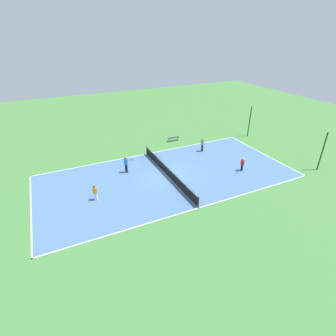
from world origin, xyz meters
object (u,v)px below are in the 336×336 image
at_px(tennis_net, 168,172).
at_px(player_center_orange, 95,192).
at_px(tennis_ball_far_baseline, 91,176).
at_px(fence_post_back_right, 322,152).
at_px(bench, 173,138).
at_px(tennis_ball_left_sideline, 187,188).
at_px(player_near_blue, 126,163).
at_px(player_coach_red, 242,164).
at_px(player_baseline_gray, 202,144).
at_px(fence_post_back_left, 249,122).

relative_size(tennis_net, player_center_orange, 7.96).
distance_m(tennis_ball_far_baseline, fence_post_back_right, 22.44).
bearing_deg(bench, tennis_ball_left_sideline, -110.40).
height_order(player_center_orange, tennis_ball_far_baseline, player_center_orange).
relative_size(player_near_blue, tennis_ball_far_baseline, 25.52).
distance_m(tennis_ball_left_sideline, fence_post_back_right, 13.90).
distance_m(player_near_blue, player_center_orange, 5.05).
xyz_separation_m(tennis_net, player_coach_red, (2.11, 7.11, 0.27)).
distance_m(tennis_net, tennis_ball_left_sideline, 2.83).
distance_m(bench, fence_post_back_right, 16.31).
distance_m(tennis_net, player_baseline_gray, 7.07).
bearing_deg(player_center_orange, fence_post_back_right, -157.95).
xyz_separation_m(player_baseline_gray, fence_post_back_right, (8.81, 8.04, 1.05)).
xyz_separation_m(tennis_net, player_baseline_gray, (-3.61, 6.07, 0.41)).
distance_m(bench, tennis_ball_far_baseline, 12.19).
distance_m(fence_post_back_left, fence_post_back_right, 10.41).
distance_m(player_coach_red, fence_post_back_left, 10.19).
bearing_deg(player_near_blue, player_baseline_gray, 21.53).
relative_size(player_near_blue, player_baseline_gray, 1.09).
relative_size(player_coach_red, player_near_blue, 0.78).
height_order(player_center_orange, fence_post_back_left, fence_post_back_left).
relative_size(player_near_blue, tennis_ball_left_sideline, 25.52).
xyz_separation_m(player_coach_red, tennis_ball_left_sideline, (0.63, -6.55, -0.73)).
xyz_separation_m(bench, fence_post_back_right, (13.10, 9.59, 1.58)).
xyz_separation_m(player_center_orange, tennis_ball_left_sideline, (1.76, 7.60, -0.75)).
bearing_deg(tennis_ball_far_baseline, player_coach_red, 69.45).
bearing_deg(player_center_orange, player_near_blue, -103.85).
bearing_deg(player_near_blue, fence_post_back_right, -9.19).
relative_size(player_baseline_gray, fence_post_back_left, 0.40).
bearing_deg(fence_post_back_right, player_baseline_gray, -137.60).
bearing_deg(bench, player_near_blue, -145.24).
relative_size(tennis_net, bench, 7.42).
distance_m(player_near_blue, tennis_ball_left_sideline, 6.56).
height_order(player_near_blue, fence_post_back_right, fence_post_back_right).
bearing_deg(tennis_ball_left_sideline, player_baseline_gray, 139.06).
relative_size(player_coach_red, tennis_ball_far_baseline, 19.94).
bearing_deg(tennis_net, tennis_ball_left_sideline, 11.58).
bearing_deg(player_center_orange, player_baseline_gray, -127.36).
bearing_deg(fence_post_back_right, player_coach_red, -113.87).
bearing_deg(tennis_net, player_center_orange, -82.03).
height_order(tennis_net, player_center_orange, player_center_orange).
distance_m(bench, player_center_orange, 14.58).
xyz_separation_m(player_coach_red, fence_post_back_left, (-7.31, 7.00, 1.18)).
bearing_deg(tennis_ball_left_sideline, player_near_blue, -143.01).
height_order(tennis_net, bench, tennis_net).
bearing_deg(tennis_ball_far_baseline, player_center_orange, -5.34).
height_order(player_coach_red, player_baseline_gray, player_baseline_gray).
height_order(player_center_orange, fence_post_back_right, fence_post_back_right).
bearing_deg(player_near_blue, tennis_ball_left_sideline, -38.55).
relative_size(player_coach_red, fence_post_back_right, 0.34).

